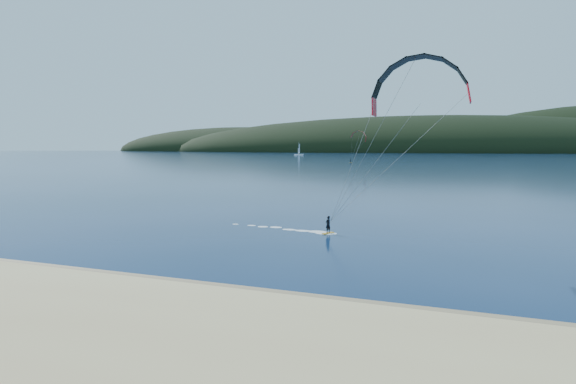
{
  "coord_description": "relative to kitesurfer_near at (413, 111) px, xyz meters",
  "views": [
    {
      "loc": [
        12.2,
        -17.11,
        7.8
      ],
      "look_at": [
        2.27,
        10.0,
        5.0
      ],
      "focal_mm": 28.99,
      "sensor_mm": 36.0,
      "label": 1
    }
  ],
  "objects": [
    {
      "name": "kitesurfer_near",
      "position": [
        0.0,
        0.0,
        0.0
      ],
      "size": [
        22.43,
        7.39,
        13.77
      ],
      "color": "orange",
      "rests_on": "ground"
    },
    {
      "name": "headland",
      "position": [
        -8.3,
        726.54,
        -10.48
      ],
      "size": [
        1200.0,
        310.0,
        140.0
      ],
      "color": "black",
      "rests_on": "ground"
    },
    {
      "name": "kitesurfer_far",
      "position": [
        -42.73,
        189.61,
        1.23
      ],
      "size": [
        9.5,
        5.78,
        14.71
      ],
      "color": "orange",
      "rests_on": "ground"
    },
    {
      "name": "ground",
      "position": [
        -8.94,
        -18.75,
        -10.48
      ],
      "size": [
        1800.0,
        1800.0,
        0.0
      ],
      "primitive_type": "plane",
      "color": "#081D3B",
      "rests_on": "ground"
    },
    {
      "name": "wet_sand",
      "position": [
        -8.94,
        -14.25,
        -10.43
      ],
      "size": [
        220.0,
        2.5,
        0.1
      ],
      "color": "#856C4D",
      "rests_on": "ground"
    },
    {
      "name": "sailboat",
      "position": [
        -136.93,
        376.64,
        -9.57
      ],
      "size": [
        8.57,
        5.62,
        12.41
      ],
      "color": "white",
      "rests_on": "ground"
    }
  ]
}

